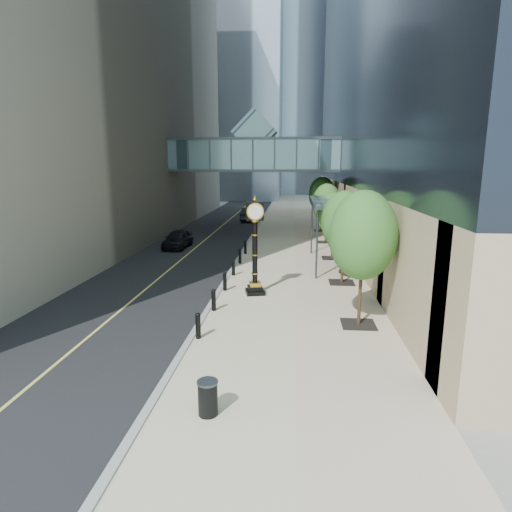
# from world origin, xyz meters

# --- Properties ---
(ground) EXTENTS (320.00, 320.00, 0.00)m
(ground) POSITION_xyz_m (0.00, 0.00, 0.00)
(ground) COLOR gray
(ground) RESTS_ON ground
(road) EXTENTS (8.00, 180.00, 0.02)m
(road) POSITION_xyz_m (-7.00, 40.00, 0.01)
(road) COLOR black
(road) RESTS_ON ground
(sidewalk) EXTENTS (8.00, 180.00, 0.06)m
(sidewalk) POSITION_xyz_m (1.00, 40.00, 0.03)
(sidewalk) COLOR #BAAF8F
(sidewalk) RESTS_ON ground
(curb) EXTENTS (0.25, 180.00, 0.07)m
(curb) POSITION_xyz_m (-3.00, 40.00, 0.04)
(curb) COLOR gray
(curb) RESTS_ON ground
(midrise_left) EXTENTS (20.00, 58.00, 40.00)m
(midrise_left) POSITION_xyz_m (-21.00, 25.00, 20.00)
(midrise_left) COLOR tan
(midrise_left) RESTS_ON ground
(distant_tower_c) EXTENTS (22.00, 22.00, 65.00)m
(distant_tower_c) POSITION_xyz_m (-6.00, 120.00, 32.50)
(distant_tower_c) COLOR #B0C0DE
(distant_tower_c) RESTS_ON ground
(skywalk) EXTENTS (17.00, 4.20, 5.80)m
(skywalk) POSITION_xyz_m (-3.00, 28.00, 7.71)
(skywalk) COLOR slate
(skywalk) RESTS_ON ground
(entrance_canopy) EXTENTS (3.00, 8.00, 4.38)m
(entrance_canopy) POSITION_xyz_m (3.48, 14.00, 4.19)
(entrance_canopy) COLOR #383F44
(entrance_canopy) RESTS_ON ground
(bollard_row) EXTENTS (0.20, 16.20, 0.90)m
(bollard_row) POSITION_xyz_m (-2.70, 9.00, 0.51)
(bollard_row) COLOR black
(bollard_row) RESTS_ON sidewalk
(street_trees) EXTENTS (2.70, 28.66, 5.54)m
(street_trees) POSITION_xyz_m (3.60, 15.62, 3.56)
(street_trees) COLOR black
(street_trees) RESTS_ON sidewalk
(street_clock) EXTENTS (1.11, 1.11, 4.91)m
(street_clock) POSITION_xyz_m (-1.07, 6.96, 2.19)
(street_clock) COLOR black
(street_clock) RESTS_ON sidewalk
(trash_bin) EXTENTS (0.55, 0.55, 0.90)m
(trash_bin) POSITION_xyz_m (-1.32, -4.00, 0.51)
(trash_bin) COLOR black
(trash_bin) RESTS_ON sidewalk
(pedestrian) EXTENTS (0.81, 0.67, 1.91)m
(pedestrian) POSITION_xyz_m (3.75, 14.48, 1.02)
(pedestrian) COLOR beige
(pedestrian) RESTS_ON sidewalk
(car_near) EXTENTS (1.86, 4.27, 1.43)m
(car_near) POSITION_xyz_m (-8.42, 19.12, 0.74)
(car_near) COLOR black
(car_near) RESTS_ON road
(car_far) EXTENTS (2.03, 4.92, 1.58)m
(car_far) POSITION_xyz_m (-4.29, 36.59, 0.81)
(car_far) COLOR black
(car_far) RESTS_ON road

